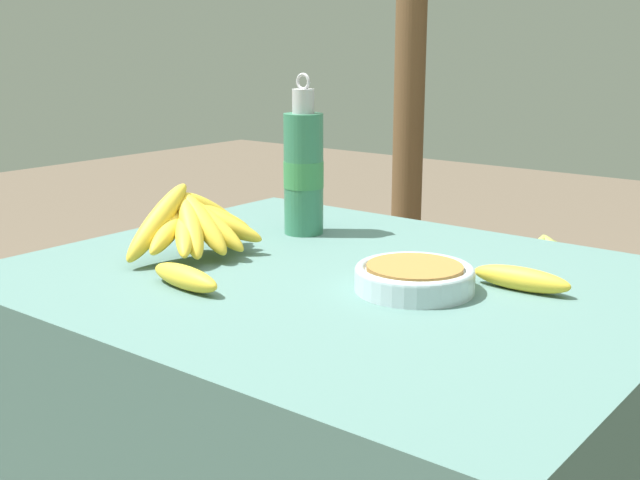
% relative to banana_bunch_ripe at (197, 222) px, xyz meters
% --- Properties ---
extents(market_counter, '(1.13, 0.93, 0.78)m').
position_rel_banana_bunch_ripe_xyz_m(market_counter, '(0.29, 0.07, -0.46)').
color(market_counter, '#4C706B').
rests_on(market_counter, ground_plane).
extents(banana_bunch_ripe, '(0.18, 0.31, 0.15)m').
position_rel_banana_bunch_ripe_xyz_m(banana_bunch_ripe, '(0.00, 0.00, 0.00)').
color(banana_bunch_ripe, '#4C381E').
rests_on(banana_bunch_ripe, market_counter).
extents(serving_bowl, '(0.20, 0.20, 0.04)m').
position_rel_banana_bunch_ripe_xyz_m(serving_bowl, '(0.44, 0.07, -0.04)').
color(serving_bowl, silver).
rests_on(serving_bowl, market_counter).
extents(water_bottle, '(0.09, 0.09, 0.34)m').
position_rel_banana_bunch_ripe_xyz_m(water_bottle, '(0.04, 0.27, 0.07)').
color(water_bottle, '#337556').
rests_on(water_bottle, market_counter).
extents(loose_banana_front, '(0.17, 0.06, 0.04)m').
position_rel_banana_bunch_ripe_xyz_m(loose_banana_front, '(0.14, -0.16, -0.05)').
color(loose_banana_front, gold).
rests_on(loose_banana_front, market_counter).
extents(loose_banana_side, '(0.17, 0.05, 0.04)m').
position_rel_banana_bunch_ripe_xyz_m(loose_banana_side, '(0.58, 0.18, -0.05)').
color(loose_banana_side, gold).
rests_on(loose_banana_side, market_counter).
extents(banana_bunch_green, '(0.17, 0.27, 0.12)m').
position_rel_banana_bunch_ripe_xyz_m(banana_bunch_green, '(0.10, 1.53, -0.36)').
color(banana_bunch_green, '#4C381E').
rests_on(banana_bunch_green, wooden_bench).
extents(support_post_near, '(0.13, 0.13, 2.31)m').
position_rel_banana_bunch_ripe_xyz_m(support_post_near, '(-0.75, 1.95, 0.31)').
color(support_post_near, brown).
rests_on(support_post_near, ground_plane).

